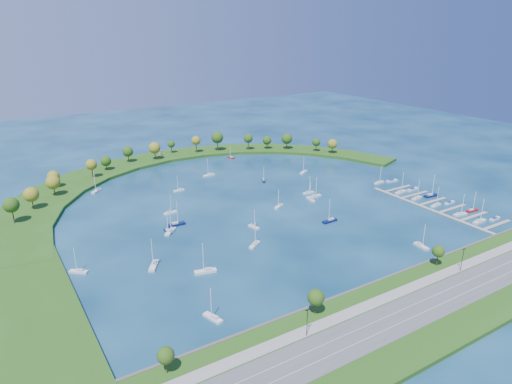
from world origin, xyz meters
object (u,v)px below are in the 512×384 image
moored_boat_1 (421,245)px  docked_boat_0 (479,221)px  docked_boat_11 (392,181)px  docked_boat_6 (417,198)px  moored_boat_16 (168,231)px  moored_boat_6 (279,206)px  moored_boat_4 (311,199)px  moored_boat_9 (254,226)px  moored_boat_3 (231,157)px  moored_boat_19 (154,265)px  docked_boat_10 (379,182)px  moored_boat_5 (170,212)px  docked_boat_3 (472,210)px  moored_boat_2 (179,190)px  moored_boat_13 (79,271)px  moored_boat_12 (206,271)px  moored_boat_20 (315,196)px  moored_boat_10 (176,224)px  moored_boat_21 (170,231)px  docked_boat_7 (431,195)px  moored_boat_0 (304,172)px  moored_boat_15 (255,244)px  docked_boat_4 (436,205)px  moored_boat_17 (330,220)px  dock_system (437,206)px  docked_boat_1 (495,219)px  harbor_tower (160,153)px  docked_boat_9 (413,189)px  moored_boat_8 (213,317)px  moored_boat_11 (97,190)px  moored_boat_7 (209,175)px  docked_boat_8 (401,192)px  docked_boat_2 (460,214)px

moored_boat_1 → docked_boat_0: docked_boat_0 is taller
docked_boat_11 → docked_boat_6: bearing=-105.9°
moored_boat_16 → docked_boat_11: 155.49m
moored_boat_16 → moored_boat_6: bearing=88.3°
moored_boat_4 → moored_boat_9: moored_boat_4 is taller
moored_boat_3 → docked_boat_11: (63.07, -105.57, -0.22)m
moored_boat_19 → docked_boat_10: size_ratio=1.17×
moored_boat_1 → moored_boat_5: moored_boat_1 is taller
moored_boat_16 → docked_boat_3: bearing=67.2°
moored_boat_2 → docked_boat_3: bearing=135.4°
moored_boat_13 → moored_boat_12: bearing=-171.5°
moored_boat_13 → moored_boat_20: size_ratio=0.94×
moored_boat_2 → moored_boat_10: bearing=64.2°
moored_boat_21 → docked_boat_7: docked_boat_7 is taller
docked_boat_10 → docked_boat_11: docked_boat_10 is taller
moored_boat_20 → moored_boat_21: moored_boat_21 is taller
moored_boat_0 → moored_boat_15: size_ratio=1.01×
moored_boat_5 → docked_boat_10: 137.32m
moored_boat_19 → moored_boat_6: bearing=140.6°
moored_boat_5 → docked_boat_4: docked_boat_4 is taller
moored_boat_12 → moored_boat_15: size_ratio=1.16×
moored_boat_13 → moored_boat_17: size_ratio=0.90×
moored_boat_10 → moored_boat_13: bearing=-152.1°
moored_boat_16 → docked_boat_7: (153.58, -35.85, 0.11)m
dock_system → moored_boat_17: bearing=166.4°
docked_boat_1 → moored_boat_15: bearing=157.7°
harbor_tower → docked_boat_4: 203.64m
moored_boat_16 → moored_boat_21: size_ratio=0.74×
harbor_tower → docked_boat_9: 187.66m
dock_system → docked_boat_3: docked_boat_3 is taller
moored_boat_8 → moored_boat_20: bearing=-70.4°
docked_boat_0 → moored_boat_11: bearing=133.1°
moored_boat_7 → docked_boat_10: (87.48, -72.69, -0.02)m
moored_boat_9 → moored_boat_1: bearing=31.0°
docked_boat_3 → moored_boat_1: bearing=-162.3°
moored_boat_16 → docked_boat_10: bearing=89.0°
moored_boat_3 → moored_boat_1: bearing=158.6°
moored_boat_5 → moored_boat_15: moored_boat_15 is taller
docked_boat_6 → moored_boat_12: bearing=175.8°
moored_boat_2 → moored_boat_9: size_ratio=1.01×
moored_boat_6 → docked_boat_11: size_ratio=1.30×
moored_boat_4 → docked_boat_1: (65.28, -74.35, -0.32)m
moored_boat_20 → docked_boat_10: 51.86m
moored_boat_9 → moored_boat_7: bearing=156.5°
docked_boat_7 → docked_boat_3: bearing=-83.4°
dock_system → docked_boat_1: bearing=-69.1°
moored_boat_21 → docked_boat_3: size_ratio=1.14×
moored_boat_3 → docked_boat_8: 134.03m
docked_boat_0 → docked_boat_2: 11.39m
moored_boat_1 → moored_boat_20: (-0.49, 77.90, 0.01)m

